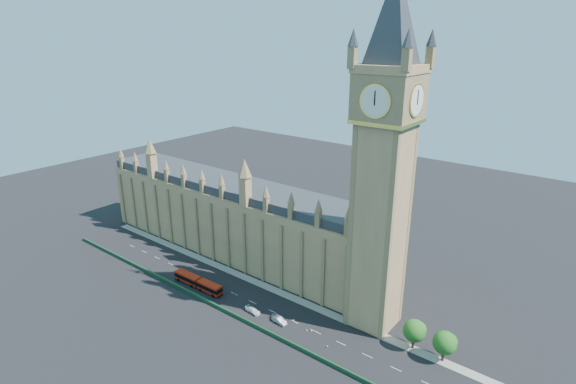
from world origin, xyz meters
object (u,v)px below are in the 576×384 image
Objects in this scene: car_silver at (279,320)px; car_white at (253,310)px; red_bus at (198,283)px; car_grey at (278,317)px.

car_white is at bearing 103.14° from car_silver.
car_grey is at bearing 2.96° from red_bus.
car_white is at bearing -0.32° from red_bus.
car_grey is 0.84× the size of car_white.
red_bus is at bearing 91.42° from car_grey.
car_silver is 0.97× the size of car_white.
red_bus is at bearing 95.59° from car_white.
car_white is at bearing 100.73° from car_grey.
car_grey is at bearing 58.47° from car_silver.
car_silver is at bearing -79.46° from car_white.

